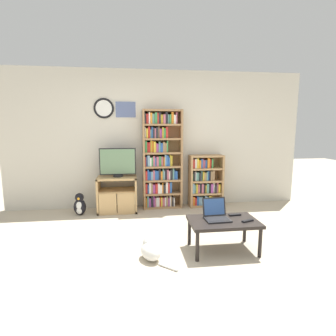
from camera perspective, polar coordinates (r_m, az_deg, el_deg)
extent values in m
plane|color=#BCAD93|center=(3.31, 1.19, -18.89)|extent=(18.00, 18.00, 0.00)
cube|color=beige|center=(5.09, -2.42, 6.15)|extent=(5.71, 0.06, 2.60)
torus|color=black|center=(5.06, -13.80, 12.52)|extent=(0.37, 0.04, 0.37)
cylinder|color=white|center=(5.06, -13.80, 12.52)|extent=(0.30, 0.02, 0.30)
cube|color=silver|center=(5.04, -9.20, 12.43)|extent=(0.40, 0.01, 0.31)
cube|color=slate|center=(5.03, -9.20, 12.44)|extent=(0.36, 0.02, 0.28)
cube|color=tan|center=(4.98, -14.82, -5.58)|extent=(0.04, 0.47, 0.65)
cube|color=tan|center=(4.93, -7.00, -5.47)|extent=(0.04, 0.47, 0.65)
cube|color=tan|center=(4.88, -11.03, -2.04)|extent=(0.71, 0.47, 0.04)
cube|color=tan|center=(5.03, -10.82, -8.93)|extent=(0.71, 0.47, 0.04)
cube|color=tan|center=(4.93, -10.95, -4.81)|extent=(0.64, 0.44, 0.04)
cube|color=tan|center=(4.77, -12.98, -7.54)|extent=(0.31, 0.02, 0.35)
cube|color=tan|center=(4.75, -9.12, -7.49)|extent=(0.31, 0.02, 0.35)
cylinder|color=black|center=(4.85, -10.79, -1.63)|extent=(0.18, 0.18, 0.04)
cube|color=black|center=(4.81, -10.88, 1.42)|extent=(0.65, 0.05, 0.48)
cube|color=slate|center=(4.78, -10.90, 1.38)|extent=(0.61, 0.01, 0.45)
cube|color=#9E754C|center=(4.93, -5.28, 1.74)|extent=(0.04, 0.26, 1.86)
cube|color=#9E754C|center=(5.00, 2.79, 1.87)|extent=(0.04, 0.26, 1.86)
cube|color=#9E754C|center=(5.07, -1.36, 1.97)|extent=(0.74, 0.02, 1.86)
cube|color=#9E754C|center=(5.14, -1.18, -8.36)|extent=(0.67, 0.22, 0.04)
cube|color=#9E754C|center=(5.07, -1.19, -5.54)|extent=(0.67, 0.22, 0.04)
cube|color=#9E754C|center=(5.01, -1.20, -2.64)|extent=(0.67, 0.22, 0.04)
cube|color=#9E754C|center=(4.97, -1.21, 0.31)|extent=(0.67, 0.22, 0.04)
cube|color=#9E754C|center=(4.94, -1.22, 3.31)|extent=(0.67, 0.22, 0.04)
cube|color=#9E754C|center=(4.92, -1.23, 6.34)|extent=(0.67, 0.22, 0.04)
cube|color=#9E754C|center=(4.91, -1.24, 9.39)|extent=(0.67, 0.22, 0.04)
cube|color=#9E754C|center=(4.92, -1.25, 12.43)|extent=(0.67, 0.22, 0.04)
cube|color=orange|center=(5.10, -4.75, -7.27)|extent=(0.02, 0.19, 0.18)
cube|color=#5B9389|center=(5.09, -4.41, -7.10)|extent=(0.03, 0.20, 0.21)
cube|color=#9E4293|center=(5.11, -4.02, -7.30)|extent=(0.04, 0.17, 0.17)
cube|color=#232328|center=(5.10, -3.53, -7.08)|extent=(0.04, 0.18, 0.21)
cube|color=#9E4293|center=(5.10, -3.11, -7.06)|extent=(0.02, 0.18, 0.21)
cube|color=#B75B70|center=(5.11, -2.81, -7.26)|extent=(0.02, 0.18, 0.17)
cube|color=white|center=(5.12, -2.45, -7.23)|extent=(0.03, 0.17, 0.18)
cube|color=white|center=(5.12, -2.08, -7.20)|extent=(0.02, 0.18, 0.18)
cube|color=red|center=(5.12, -1.79, -7.19)|extent=(0.02, 0.16, 0.18)
cube|color=gold|center=(5.12, -1.47, -7.18)|extent=(0.03, 0.18, 0.18)
cube|color=#B75B70|center=(5.13, -1.04, -7.22)|extent=(0.04, 0.17, 0.17)
cube|color=white|center=(5.13, -0.63, -7.17)|extent=(0.03, 0.17, 0.17)
cube|color=#93704C|center=(5.13, -0.28, -6.99)|extent=(0.03, 0.19, 0.21)
cube|color=#9E4293|center=(5.14, 0.07, -7.22)|extent=(0.03, 0.17, 0.16)
cube|color=white|center=(5.13, 0.40, -7.00)|extent=(0.02, 0.19, 0.20)
cube|color=#93704C|center=(5.14, 0.66, -7.07)|extent=(0.02, 0.18, 0.19)
cube|color=#232328|center=(5.14, 0.93, -7.08)|extent=(0.02, 0.21, 0.19)
cube|color=white|center=(5.15, 1.20, -7.16)|extent=(0.02, 0.19, 0.17)
cube|color=red|center=(5.04, -4.73, -4.35)|extent=(0.03, 0.17, 0.19)
cube|color=#2856A8|center=(5.04, -4.36, -4.46)|extent=(0.02, 0.18, 0.17)
cube|color=white|center=(5.04, -3.97, -4.24)|extent=(0.04, 0.17, 0.21)
cube|color=#93704C|center=(5.04, -3.56, -4.29)|extent=(0.03, 0.18, 0.20)
cube|color=#9E4293|center=(5.04, -3.09, -4.42)|extent=(0.04, 0.18, 0.17)
cube|color=red|center=(5.04, -2.57, -4.34)|extent=(0.04, 0.20, 0.18)
cube|color=white|center=(5.04, -2.10, -4.27)|extent=(0.03, 0.20, 0.20)
cube|color=white|center=(5.05, -1.64, -4.44)|extent=(0.04, 0.20, 0.16)
cube|color=orange|center=(5.05, -1.24, -4.23)|extent=(0.02, 0.19, 0.20)
cube|color=#232328|center=(5.06, -0.85, -4.44)|extent=(0.04, 0.20, 0.16)
cube|color=white|center=(5.06, -0.37, -4.13)|extent=(0.04, 0.19, 0.21)
cube|color=red|center=(5.07, 0.08, -4.21)|extent=(0.04, 0.16, 0.19)
cube|color=#2856A8|center=(5.08, 0.52, -4.11)|extent=(0.04, 0.17, 0.21)
cube|color=red|center=(4.98, -4.76, -1.54)|extent=(0.03, 0.20, 0.17)
cube|color=#2856A8|center=(4.98, -4.36, -1.36)|extent=(0.03, 0.18, 0.20)
cube|color=#2856A8|center=(4.98, -3.98, -1.56)|extent=(0.03, 0.19, 0.16)
cube|color=#759EB7|center=(4.98, -3.55, -1.57)|extent=(0.03, 0.21, 0.16)
cube|color=#B75B70|center=(4.98, -3.14, -1.45)|extent=(0.03, 0.20, 0.18)
cube|color=#2856A8|center=(4.99, -2.73, -1.46)|extent=(0.03, 0.19, 0.18)
cube|color=#2856A8|center=(5.00, -2.35, -1.48)|extent=(0.03, 0.18, 0.17)
cube|color=#232328|center=(5.00, -1.89, -1.26)|extent=(0.04, 0.17, 0.21)
cube|color=orange|center=(5.01, -1.47, -1.51)|extent=(0.03, 0.17, 0.16)
cube|color=#5B9389|center=(5.00, -1.12, -1.22)|extent=(0.02, 0.17, 0.21)
cube|color=#759EB7|center=(5.01, -0.86, -1.44)|extent=(0.02, 0.17, 0.17)
cube|color=#232328|center=(5.01, -0.53, -1.23)|extent=(0.03, 0.16, 0.21)
cube|color=#B75B70|center=(5.01, -0.14, -1.33)|extent=(0.03, 0.20, 0.19)
cube|color=white|center=(5.02, 0.23, -1.46)|extent=(0.02, 0.17, 0.16)
cube|color=#232328|center=(5.02, 0.64, -1.28)|extent=(0.04, 0.18, 0.19)
cube|color=#5B9389|center=(5.03, 1.08, -1.16)|extent=(0.03, 0.18, 0.21)
cube|color=#2856A8|center=(5.04, 1.36, -1.35)|extent=(0.02, 0.17, 0.18)
cube|color=#2856A8|center=(5.04, 1.71, -1.46)|extent=(0.04, 0.18, 0.16)
cube|color=red|center=(4.94, -4.90, 1.47)|extent=(0.02, 0.17, 0.17)
cube|color=#2856A8|center=(4.95, -4.69, 1.57)|extent=(0.02, 0.16, 0.19)
cube|color=#759EB7|center=(4.94, -4.29, 1.65)|extent=(0.04, 0.19, 0.21)
cube|color=white|center=(4.94, -3.85, 1.42)|extent=(0.03, 0.20, 0.16)
cube|color=#388947|center=(4.95, -3.49, 1.46)|extent=(0.03, 0.18, 0.17)
cube|color=#B75B70|center=(4.95, -3.10, 1.58)|extent=(0.04, 0.18, 0.19)
cube|color=#2856A8|center=(4.95, -2.77, 1.46)|extent=(0.02, 0.19, 0.17)
cube|color=#B75B70|center=(4.95, -2.36, 1.53)|extent=(0.04, 0.20, 0.18)
cube|color=#388947|center=(4.96, -1.82, 1.59)|extent=(0.04, 0.17, 0.19)
cube|color=#B75B70|center=(4.97, -1.35, 1.54)|extent=(0.04, 0.17, 0.18)
cube|color=orange|center=(4.96, -0.95, 1.49)|extent=(0.02, 0.19, 0.17)
cube|color=#759EB7|center=(4.97, -0.65, 1.76)|extent=(0.03, 0.19, 0.21)
cube|color=#2856A8|center=(4.97, -0.24, 1.69)|extent=(0.04, 0.19, 0.20)
cube|color=#2856A8|center=(4.97, 0.15, 1.48)|extent=(0.02, 0.20, 0.16)
cube|color=gold|center=(4.98, 0.39, 1.75)|extent=(0.02, 0.17, 0.21)
cube|color=gold|center=(4.98, 0.70, 1.69)|extent=(0.02, 0.18, 0.20)
cube|color=#388947|center=(4.91, -4.84, 4.70)|extent=(0.04, 0.18, 0.21)
cube|color=red|center=(4.91, -4.45, 4.55)|extent=(0.02, 0.19, 0.18)
cube|color=red|center=(4.92, -4.09, 4.58)|extent=(0.03, 0.16, 0.19)
cube|color=gold|center=(4.92, -3.74, 4.75)|extent=(0.02, 0.16, 0.22)
cube|color=orange|center=(4.93, -3.40, 4.72)|extent=(0.02, 0.16, 0.21)
cube|color=gold|center=(4.92, -2.98, 4.65)|extent=(0.04, 0.20, 0.20)
cube|color=#B75B70|center=(4.93, -2.61, 4.49)|extent=(0.02, 0.18, 0.17)
cube|color=#9E4293|center=(4.93, -2.33, 4.45)|extent=(0.03, 0.18, 0.16)
cube|color=#5B9389|center=(4.93, -1.93, 4.65)|extent=(0.03, 0.19, 0.19)
cube|color=#2856A8|center=(4.93, -1.48, 4.50)|extent=(0.04, 0.20, 0.17)
cube|color=#93704C|center=(4.94, -0.99, 4.63)|extent=(0.04, 0.20, 0.19)
cube|color=#93704C|center=(4.94, -0.58, 4.51)|extent=(0.03, 0.19, 0.17)
cube|color=#388947|center=(4.94, -0.25, 4.77)|extent=(0.03, 0.19, 0.21)
cube|color=white|center=(4.90, -4.95, 7.64)|extent=(0.02, 0.17, 0.19)
cube|color=gold|center=(4.90, -4.61, 7.56)|extent=(0.03, 0.20, 0.18)
cube|color=red|center=(4.91, -4.17, 7.78)|extent=(0.04, 0.17, 0.21)
cube|color=#5B9389|center=(4.91, -3.80, 7.45)|extent=(0.02, 0.17, 0.16)
cube|color=#2856A8|center=(4.91, -3.53, 7.73)|extent=(0.02, 0.19, 0.21)
cube|color=#232328|center=(4.91, -3.20, 7.67)|extent=(0.03, 0.20, 0.19)
cube|color=#B75B70|center=(4.91, -2.88, 7.59)|extent=(0.02, 0.19, 0.18)
cube|color=#232328|center=(4.91, -2.47, 7.70)|extent=(0.04, 0.20, 0.20)
cube|color=#93704C|center=(4.92, -2.06, 7.78)|extent=(0.02, 0.16, 0.21)
cube|color=#9E4293|center=(4.93, -1.64, 7.57)|extent=(0.04, 0.17, 0.17)
cube|color=gold|center=(4.92, -1.23, 7.70)|extent=(0.02, 0.21, 0.20)
cube|color=#388947|center=(4.93, -0.85, 7.61)|extent=(0.04, 0.19, 0.18)
cube|color=red|center=(4.94, -0.33, 7.76)|extent=(0.04, 0.17, 0.21)
cube|color=#232328|center=(4.90, -4.99, 10.63)|extent=(0.02, 0.20, 0.18)
cube|color=red|center=(4.91, -4.55, 10.61)|extent=(0.04, 0.16, 0.18)
cube|color=white|center=(4.91, -4.10, 10.78)|extent=(0.03, 0.18, 0.21)
cube|color=orange|center=(4.91, -3.71, 10.72)|extent=(0.03, 0.19, 0.20)
cube|color=#5B9389|center=(4.91, -3.25, 10.64)|extent=(0.04, 0.16, 0.18)
cube|color=#388947|center=(4.91, -2.69, 10.78)|extent=(0.04, 0.18, 0.20)
cube|color=red|center=(4.91, -2.27, 10.71)|extent=(0.02, 0.19, 0.19)
cube|color=#232328|center=(4.92, -1.88, 10.81)|extent=(0.03, 0.19, 0.21)
cube|color=gold|center=(4.93, -1.42, 10.55)|extent=(0.04, 0.17, 0.16)
cube|color=#B75B70|center=(4.92, -0.90, 10.58)|extent=(0.04, 0.20, 0.17)
cube|color=#232328|center=(4.94, -0.41, 10.85)|extent=(0.04, 0.17, 0.22)
cube|color=#5B9389|center=(4.94, 0.03, 10.56)|extent=(0.03, 0.16, 0.17)
cube|color=#388947|center=(4.94, 0.41, 10.57)|extent=(0.03, 0.18, 0.17)
cube|color=orange|center=(4.95, 0.87, 10.83)|extent=(0.04, 0.16, 0.21)
cube|color=white|center=(4.96, 1.39, 10.53)|extent=(0.04, 0.17, 0.16)
cube|color=#B75B70|center=(4.96, 1.77, 10.78)|extent=(0.02, 0.18, 0.21)
cube|color=tan|center=(5.10, 4.89, -2.89)|extent=(0.04, 0.28, 1.01)
cube|color=tan|center=(5.26, 11.46, -2.67)|extent=(0.04, 0.28, 1.01)
cube|color=tan|center=(5.29, 7.84, -2.49)|extent=(0.65, 0.02, 1.01)
cube|color=tan|center=(5.29, 8.11, -7.96)|extent=(0.58, 0.25, 0.04)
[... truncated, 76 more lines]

